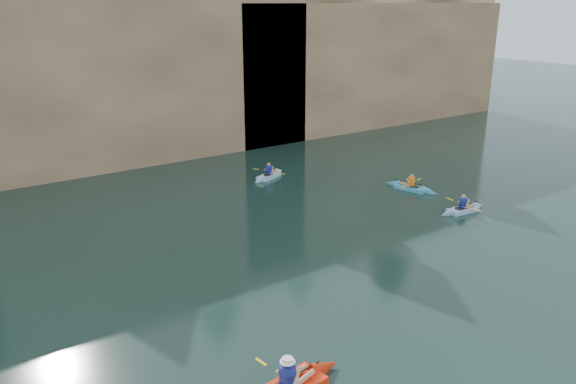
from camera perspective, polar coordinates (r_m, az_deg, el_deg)
ground at (r=17.01m, az=6.58°, el=-15.43°), size 160.00×160.00×0.00m
cliff at (r=41.67m, az=-21.91°, el=12.60°), size 70.00×16.00×12.00m
cliff_slab_center at (r=35.17m, az=-15.71°, el=11.84°), size 24.00×2.40×11.40m
cliff_slab_east at (r=45.86m, az=9.18°, el=12.77°), size 26.00×2.40×9.84m
sea_cave_center at (r=33.78m, az=-24.33°, el=3.51°), size 3.50×1.00×3.20m
sea_cave_east at (r=38.48m, az=-3.56°, el=7.83°), size 5.00×1.00×4.50m
kayaker_ltblue_near at (r=28.06m, az=17.31°, el=-1.68°), size 2.79×2.16×1.08m
kayaker_ltblue_mid at (r=32.02m, az=-1.96°, el=1.70°), size 2.90×2.02×1.09m
kayaker_blue_east at (r=30.64m, az=12.39°, el=0.46°), size 2.11×3.12×1.08m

